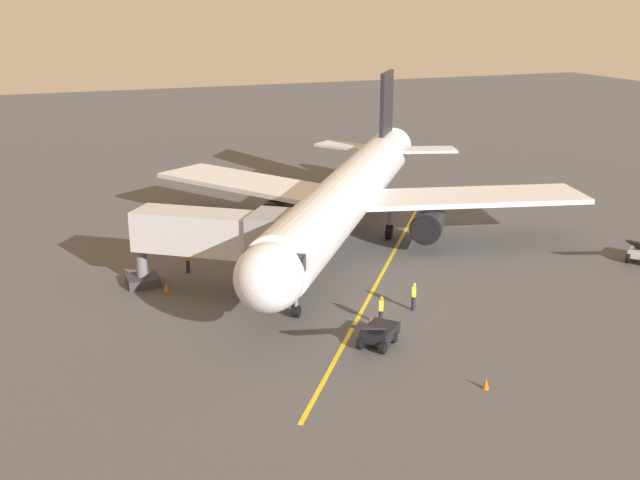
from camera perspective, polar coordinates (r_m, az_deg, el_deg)
ground_plane at (r=58.45m, az=1.13°, el=-0.10°), size 220.00×220.00×0.00m
apron_lead_in_line at (r=51.87m, az=4.65°, el=-2.45°), size 23.66×32.53×0.01m
airplane at (r=56.20m, az=2.15°, el=3.42°), size 31.30×34.90×11.50m
jet_bridge at (r=47.39m, az=-7.22°, el=0.32°), size 10.36×8.45×5.40m
ground_crew_marshaller at (r=43.52m, az=4.56°, el=-5.19°), size 0.41×0.47×1.71m
ground_crew_wing_walker at (r=45.70m, az=6.97°, el=-4.14°), size 0.40×0.47×1.71m
ground_crew_loader at (r=52.33m, az=-9.78°, el=-1.45°), size 0.33×0.44×1.71m
belt_loader_portside at (r=41.11m, az=4.31°, el=-6.86°), size 4.18×3.99×2.32m
safety_cone_nose_left at (r=49.41m, az=-11.32°, el=-3.44°), size 0.32×0.32×0.55m
safety_cone_nose_right at (r=46.52m, az=-5.01°, el=-4.49°), size 0.32×0.32×0.55m
safety_cone_wing_port at (r=43.52m, az=3.77°, el=-6.05°), size 0.32×0.32×0.55m
safety_cone_wing_starboard at (r=37.66m, az=12.20°, el=-10.37°), size 0.32×0.32×0.55m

